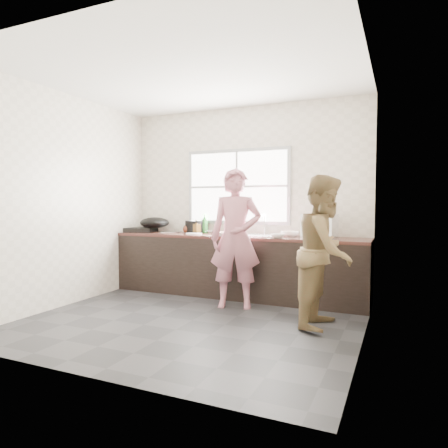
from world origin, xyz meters
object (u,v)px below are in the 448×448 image
at_px(bottle_green, 205,223).
at_px(burner, 141,229).
at_px(bowl_held, 278,235).
at_px(pot_lid_right, 173,232).
at_px(bottle_brown_short, 188,228).
at_px(cutting_board, 224,233).
at_px(person_side, 325,251).
at_px(dish_rack, 319,226).
at_px(bowl_mince, 223,234).
at_px(plate_food, 194,234).
at_px(pot_lid_left, 167,232).
at_px(bottle_brown_tall, 196,227).
at_px(bowl_crabs, 290,234).
at_px(black_pot, 194,227).
at_px(glass_jar, 198,230).
at_px(wok, 155,223).
at_px(woman, 236,243).

height_order(bottle_green, burner, bottle_green).
xyz_separation_m(bowl_held, pot_lid_right, (-1.76, 0.33, -0.03)).
bearing_deg(bottle_brown_short, cutting_board, 7.82).
distance_m(person_side, cutting_board, 1.90).
bearing_deg(bowl_held, dish_rack, 25.61).
bearing_deg(bowl_held, pot_lid_right, 169.49).
relative_size(bowl_mince, plate_food, 0.87).
bearing_deg(pot_lid_left, bottle_brown_tall, -7.28).
bearing_deg(cutting_board, bottle_green, 162.83).
height_order(bowl_crabs, black_pot, black_pot).
bearing_deg(burner, bottle_brown_short, -1.83).
bearing_deg(pot_lid_left, bowl_held, -9.05).
relative_size(bowl_crabs, bottle_green, 0.66).
distance_m(plate_food, pot_lid_left, 0.62).
bearing_deg(bottle_brown_tall, cutting_board, 13.43).
distance_m(cutting_board, pot_lid_right, 0.87).
distance_m(plate_food, glass_jar, 0.21).
bearing_deg(bottle_brown_tall, bowl_mince, -22.78).
bearing_deg(bottle_green, person_side, -29.45).
xyz_separation_m(person_side, dish_rack, (-0.23, 0.92, 0.21)).
relative_size(black_pot, bottle_brown_tall, 1.34).
bearing_deg(bottle_brown_tall, wok, 178.06).
bearing_deg(black_pot, bottle_brown_short, -142.29).
bearing_deg(bottle_green, glass_jar, -108.48).
distance_m(bowl_held, pot_lid_right, 1.79).
xyz_separation_m(bowl_crabs, burner, (-2.40, -0.00, 0.00)).
xyz_separation_m(cutting_board, bowl_crabs, (0.98, -0.05, 0.01)).
bearing_deg(person_side, dish_rack, 19.52).
height_order(person_side, cutting_board, person_side).
bearing_deg(pot_lid_right, bowl_mince, -18.19).
bearing_deg(woman, bottle_green, 120.05).
xyz_separation_m(bottle_brown_tall, pot_lid_right, (-0.46, 0.10, -0.09)).
height_order(person_side, burner, person_side).
bearing_deg(burner, dish_rack, -0.79).
bearing_deg(bowl_mince, pot_lid_left, 164.83).
distance_m(bowl_held, wok, 2.06).
relative_size(person_side, pot_lid_right, 6.33).
xyz_separation_m(bowl_mince, black_pot, (-0.62, 0.30, 0.07)).
bearing_deg(woman, bottle_brown_tall, 129.98).
xyz_separation_m(bottle_green, bottle_brown_short, (-0.19, -0.20, -0.06)).
xyz_separation_m(plate_food, wok, (-0.77, 0.15, 0.14)).
xyz_separation_m(bowl_held, black_pot, (-1.38, 0.30, 0.06)).
xyz_separation_m(bottle_green, glass_jar, (-0.05, -0.14, -0.10)).
relative_size(bowl_crabs, black_pot, 0.72).
height_order(woman, person_side, woman).
bearing_deg(bottle_brown_short, bowl_mince, -19.52).
height_order(person_side, bowl_crabs, person_side).
bearing_deg(bottle_brown_short, bowl_crabs, 1.09).
distance_m(person_side, bottle_brown_short, 2.37).
xyz_separation_m(black_pot, burner, (-0.93, -0.03, -0.06)).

